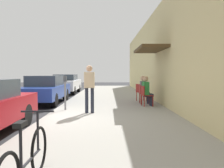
{
  "coord_description": "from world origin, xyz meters",
  "views": [
    {
      "loc": [
        2.12,
        -7.35,
        1.55
      ],
      "look_at": [
        2.35,
        7.11,
        0.84
      ],
      "focal_mm": 36.47,
      "sensor_mm": 36.0,
      "label": 1
    }
  ],
  "objects_px": {
    "parked_car_2": "(66,84)",
    "pedestrian_standing": "(89,85)",
    "seated_patron_1": "(144,89)",
    "cafe_chair_2": "(140,91)",
    "cafe_chair_1": "(143,93)",
    "parking_meter": "(65,90)",
    "bicycle_0": "(26,162)",
    "seated_patron_0": "(147,90)",
    "parked_car_1": "(45,89)",
    "cafe_chair_0": "(145,94)"
  },
  "relations": [
    {
      "from": "parked_car_2",
      "to": "pedestrian_standing",
      "type": "distance_m",
      "value": 9.45
    },
    {
      "from": "seated_patron_1",
      "to": "cafe_chair_2",
      "type": "distance_m",
      "value": 0.93
    },
    {
      "from": "cafe_chair_1",
      "to": "cafe_chair_2",
      "type": "bearing_deg",
      "value": 89.8
    },
    {
      "from": "parking_meter",
      "to": "bicycle_0",
      "type": "height_order",
      "value": "parking_meter"
    },
    {
      "from": "cafe_chair_2",
      "to": "pedestrian_standing",
      "type": "bearing_deg",
      "value": -124.21
    },
    {
      "from": "cafe_chair_1",
      "to": "seated_patron_0",
      "type": "bearing_deg",
      "value": -85.52
    },
    {
      "from": "parked_car_1",
      "to": "parking_meter",
      "type": "relative_size",
      "value": 3.33
    },
    {
      "from": "cafe_chair_0",
      "to": "pedestrian_standing",
      "type": "distance_m",
      "value": 2.85
    },
    {
      "from": "parked_car_1",
      "to": "seated_patron_0",
      "type": "relative_size",
      "value": 3.41
    },
    {
      "from": "seated_patron_0",
      "to": "cafe_chair_2",
      "type": "distance_m",
      "value": 1.7
    },
    {
      "from": "cafe_chair_1",
      "to": "cafe_chair_2",
      "type": "relative_size",
      "value": 1.0
    },
    {
      "from": "seated_patron_1",
      "to": "parked_car_1",
      "type": "bearing_deg",
      "value": 167.42
    },
    {
      "from": "seated_patron_0",
      "to": "cafe_chair_1",
      "type": "distance_m",
      "value": 0.8
    },
    {
      "from": "parking_meter",
      "to": "seated_patron_0",
      "type": "relative_size",
      "value": 1.02
    },
    {
      "from": "cafe_chair_2",
      "to": "pedestrian_standing",
      "type": "xyz_separation_m",
      "value": [
        -2.27,
        -3.34,
        0.5
      ]
    },
    {
      "from": "parked_car_2",
      "to": "seated_patron_1",
      "type": "height_order",
      "value": "parked_car_2"
    },
    {
      "from": "parked_car_1",
      "to": "cafe_chair_1",
      "type": "bearing_deg",
      "value": -12.74
    },
    {
      "from": "parking_meter",
      "to": "seated_patron_1",
      "type": "xyz_separation_m",
      "value": [
        3.33,
        1.71,
        -0.07
      ]
    },
    {
      "from": "cafe_chair_0",
      "to": "parking_meter",
      "type": "bearing_deg",
      "value": -164.09
    },
    {
      "from": "bicycle_0",
      "to": "seated_patron_1",
      "type": "bearing_deg",
      "value": 71.2
    },
    {
      "from": "bicycle_0",
      "to": "pedestrian_standing",
      "type": "distance_m",
      "value": 5.4
    },
    {
      "from": "parked_car_1",
      "to": "bicycle_0",
      "type": "bearing_deg",
      "value": -75.9
    },
    {
      "from": "parked_car_1",
      "to": "parked_car_2",
      "type": "xyz_separation_m",
      "value": [
        0.0,
        5.58,
        0.02
      ]
    },
    {
      "from": "seated_patron_1",
      "to": "cafe_chair_2",
      "type": "height_order",
      "value": "seated_patron_1"
    },
    {
      "from": "parked_car_2",
      "to": "seated_patron_0",
      "type": "bearing_deg",
      "value": -56.76
    },
    {
      "from": "seated_patron_0",
      "to": "cafe_chair_1",
      "type": "xyz_separation_m",
      "value": [
        -0.06,
        0.77,
        -0.19
      ]
    },
    {
      "from": "bicycle_0",
      "to": "seated_patron_0",
      "type": "distance_m",
      "value": 7.5
    },
    {
      "from": "cafe_chair_0",
      "to": "seated_patron_1",
      "type": "bearing_deg",
      "value": 85.67
    },
    {
      "from": "parked_car_1",
      "to": "seated_patron_0",
      "type": "xyz_separation_m",
      "value": [
        4.88,
        -1.86,
        0.09
      ]
    },
    {
      "from": "parking_meter",
      "to": "cafe_chair_0",
      "type": "distance_m",
      "value": 3.41
    },
    {
      "from": "cafe_chair_0",
      "to": "pedestrian_standing",
      "type": "xyz_separation_m",
      "value": [
        -2.27,
        -1.65,
        0.5
      ]
    },
    {
      "from": "bicycle_0",
      "to": "cafe_chair_0",
      "type": "distance_m",
      "value": 7.46
    },
    {
      "from": "cafe_chair_1",
      "to": "bicycle_0",
      "type": "bearing_deg",
      "value": -108.4
    },
    {
      "from": "seated_patron_0",
      "to": "cafe_chair_1",
      "type": "height_order",
      "value": "seated_patron_0"
    },
    {
      "from": "parking_meter",
      "to": "pedestrian_standing",
      "type": "bearing_deg",
      "value": -35.66
    },
    {
      "from": "cafe_chair_2",
      "to": "seated_patron_1",
      "type": "bearing_deg",
      "value": -86.42
    },
    {
      "from": "cafe_chair_2",
      "to": "pedestrian_standing",
      "type": "distance_m",
      "value": 4.07
    },
    {
      "from": "parked_car_1",
      "to": "parking_meter",
      "type": "distance_m",
      "value": 3.2
    },
    {
      "from": "cafe_chair_1",
      "to": "seated_patron_1",
      "type": "relative_size",
      "value": 0.67
    },
    {
      "from": "parked_car_1",
      "to": "cafe_chair_1",
      "type": "relative_size",
      "value": 5.06
    },
    {
      "from": "seated_patron_0",
      "to": "pedestrian_standing",
      "type": "relative_size",
      "value": 0.76
    },
    {
      "from": "parking_meter",
      "to": "cafe_chair_1",
      "type": "height_order",
      "value": "parking_meter"
    },
    {
      "from": "seated_patron_1",
      "to": "parked_car_2",
      "type": "bearing_deg",
      "value": 126.18
    },
    {
      "from": "parked_car_2",
      "to": "parking_meter",
      "type": "height_order",
      "value": "parking_meter"
    },
    {
      "from": "seated_patron_0",
      "to": "seated_patron_1",
      "type": "relative_size",
      "value": 1.0
    },
    {
      "from": "parked_car_1",
      "to": "bicycle_0",
      "type": "xyz_separation_m",
      "value": [
        2.23,
        -8.87,
        -0.25
      ]
    },
    {
      "from": "cafe_chair_1",
      "to": "cafe_chair_2",
      "type": "distance_m",
      "value": 0.91
    },
    {
      "from": "parked_car_1",
      "to": "cafe_chair_0",
      "type": "relative_size",
      "value": 5.06
    },
    {
      "from": "parked_car_2",
      "to": "cafe_chair_0",
      "type": "height_order",
      "value": "parked_car_2"
    },
    {
      "from": "parked_car_2",
      "to": "parking_meter",
      "type": "xyz_separation_m",
      "value": [
        1.55,
        -8.38,
        0.14
      ]
    }
  ]
}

